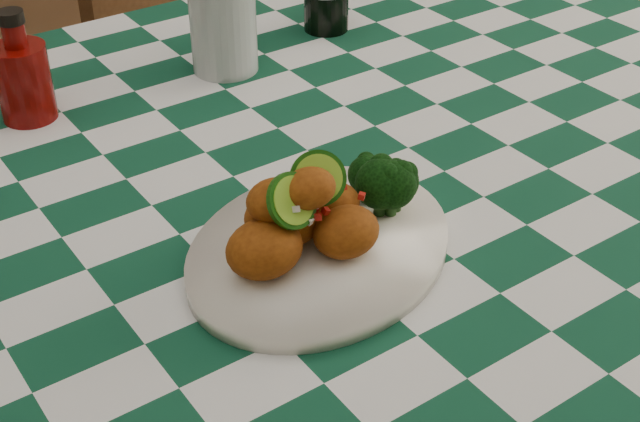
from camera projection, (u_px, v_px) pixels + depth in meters
dining_table at (249, 415)px, 1.24m from camera, size 1.66×1.06×0.79m
plate at (320, 249)px, 0.89m from camera, size 0.37×0.33×0.02m
fried_chicken_pile at (305, 210)px, 0.85m from camera, size 0.14×0.10×0.09m
broccoli_side at (384, 183)px, 0.91m from camera, size 0.08×0.08×0.06m
ketchup_bottle at (21, 66)px, 1.09m from camera, size 0.07×0.07×0.14m
mason_jar at (223, 25)px, 1.21m from camera, size 0.10×0.10×0.13m
wooden_chair_right at (245, 62)px, 1.91m from camera, size 0.59×0.60×1.02m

